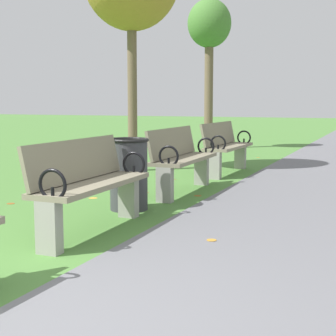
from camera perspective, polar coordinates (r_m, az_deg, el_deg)
The scene contains 6 objects.
park_bench_2 at distance 4.96m, azimuth -8.80°, elevation -1.66°, with size 0.51×1.61×0.90m.
park_bench_3 at distance 7.09m, azimuth 1.51°, elevation 1.12°, with size 0.51×1.61×0.90m.
park_bench_4 at distance 9.08m, azimuth 6.46°, elevation 2.45°, with size 0.50×1.61×0.90m.
tree_2 at distance 14.03m, azimuth 4.63°, elevation 15.15°, with size 1.15×1.15×3.95m.
trash_bin at distance 5.99m, azimuth -4.40°, elevation -0.65°, with size 0.48×0.48×0.84m.
scattered_leaves at distance 5.59m, azimuth -3.44°, elevation -5.53°, with size 4.97×10.35×0.02m.
Camera 1 is at (2.11, -1.78, 1.26)m, focal length 54.69 mm.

